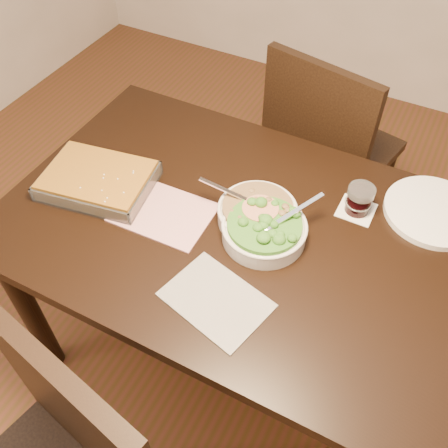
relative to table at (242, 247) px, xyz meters
The scene contains 11 objects.
ground 0.65m from the table, ahead, with size 4.00×4.00×0.00m, color #4C3315.
table is the anchor object (origin of this frame).
magazine_a 0.26m from the table, 164.63° to the right, with size 0.28×0.20×0.01m, color #9D2C48.
magazine_b 0.28m from the table, 78.87° to the right, with size 0.26×0.18×0.00m, color #292830.
coaster 0.36m from the table, 37.76° to the left, with size 0.10×0.10×0.00m, color white.
stew_bowl 0.14m from the table, 56.02° to the left, with size 0.26×0.23×0.09m.
broccoli_bowl 0.15m from the table, ahead, with size 0.24×0.25×0.09m.
baking_dish 0.48m from the table, behind, with size 0.36×0.29×0.06m.
wine_tumbler 0.37m from the table, 37.76° to the left, with size 0.08×0.08×0.09m.
dinner_plate 0.57m from the table, 32.35° to the left, with size 0.29×0.29×0.02m, color white.
chair_far 0.72m from the table, 87.52° to the left, with size 0.53×0.53×0.95m.
Camera 1 is at (0.39, -0.86, 1.83)m, focal length 40.00 mm.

